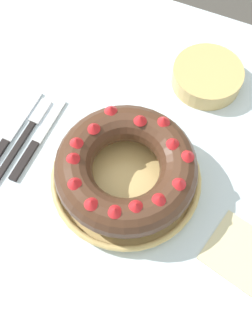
# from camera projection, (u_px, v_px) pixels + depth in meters

# --- Properties ---
(ground_plane) EXTENTS (8.00, 8.00, 0.00)m
(ground_plane) POSITION_uv_depth(u_px,v_px,m) (119.00, 263.00, 1.45)
(ground_plane) COLOR #4C4742
(dining_table) EXTENTS (1.58, 1.01, 0.76)m
(dining_table) POSITION_uv_depth(u_px,v_px,m) (114.00, 195.00, 0.84)
(dining_table) COLOR silver
(dining_table) RESTS_ON ground_plane
(serving_dish) EXTENTS (0.29, 0.29, 0.03)m
(serving_dish) POSITION_uv_depth(u_px,v_px,m) (126.00, 179.00, 0.75)
(serving_dish) COLOR tan
(serving_dish) RESTS_ON dining_table
(bundt_cake) EXTENTS (0.26, 0.26, 0.08)m
(bundt_cake) POSITION_uv_depth(u_px,v_px,m) (126.00, 168.00, 0.71)
(bundt_cake) COLOR #4C2D1E
(bundt_cake) RESTS_ON serving_dish
(fork) EXTENTS (0.02, 0.22, 0.01)m
(fork) POSITION_uv_depth(u_px,v_px,m) (26.00, 134.00, 0.81)
(fork) COLOR black
(fork) RESTS_ON dining_table
(serving_knife) EXTENTS (0.02, 0.24, 0.01)m
(serving_knife) POSITION_uv_depth(u_px,v_px,m) (5.00, 142.00, 0.80)
(serving_knife) COLOR black
(serving_knife) RESTS_ON dining_table
(cake_knife) EXTENTS (0.02, 0.21, 0.01)m
(cake_knife) POSITION_uv_depth(u_px,v_px,m) (35.00, 144.00, 0.80)
(cake_knife) COLOR black
(cake_knife) RESTS_ON dining_table
(side_bowl) EXTENTS (0.15, 0.15, 0.04)m
(side_bowl) POSITION_uv_depth(u_px,v_px,m) (207.00, 76.00, 0.85)
(side_bowl) COLOR tan
(side_bowl) RESTS_ON dining_table
(napkin) EXTENTS (0.18, 0.14, 0.00)m
(napkin) POSITION_uv_depth(u_px,v_px,m) (252.00, 260.00, 0.70)
(napkin) COLOR beige
(napkin) RESTS_ON dining_table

